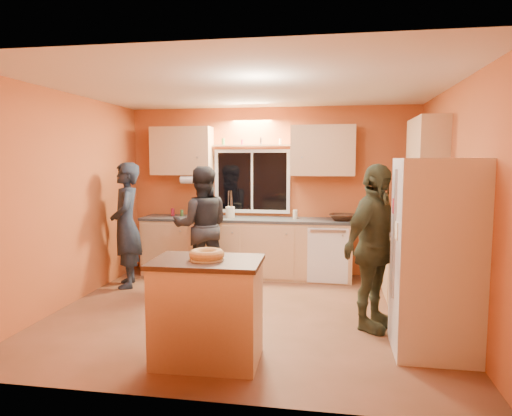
% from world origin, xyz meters
% --- Properties ---
extents(ground, '(4.50, 4.50, 0.00)m').
position_xyz_m(ground, '(0.00, 0.00, 0.00)').
color(ground, brown).
rests_on(ground, ground).
extents(room_shell, '(4.54, 4.04, 2.61)m').
position_xyz_m(room_shell, '(0.12, 0.41, 1.62)').
color(room_shell, '#BD5D30').
rests_on(room_shell, ground).
extents(back_counter, '(4.23, 0.62, 0.90)m').
position_xyz_m(back_counter, '(0.01, 1.70, 0.45)').
color(back_counter, tan).
rests_on(back_counter, ground).
extents(right_counter, '(0.62, 1.84, 0.90)m').
position_xyz_m(right_counter, '(1.95, 0.50, 0.45)').
color(right_counter, tan).
rests_on(right_counter, ground).
extents(refrigerator, '(0.72, 0.70, 1.80)m').
position_xyz_m(refrigerator, '(1.89, -0.80, 0.90)').
color(refrigerator, silver).
rests_on(refrigerator, ground).
extents(island, '(0.97, 0.67, 0.92)m').
position_xyz_m(island, '(-0.12, -1.32, 0.47)').
color(island, tan).
rests_on(island, ground).
extents(bundt_pastry, '(0.31, 0.31, 0.09)m').
position_xyz_m(bundt_pastry, '(-0.12, -1.32, 0.96)').
color(bundt_pastry, tan).
rests_on(bundt_pastry, island).
extents(person_left, '(0.63, 0.75, 1.75)m').
position_xyz_m(person_left, '(-1.90, 0.84, 0.88)').
color(person_left, black).
rests_on(person_left, ground).
extents(person_center, '(0.97, 0.85, 1.70)m').
position_xyz_m(person_center, '(-0.88, 1.11, 0.85)').
color(person_center, black).
rests_on(person_center, ground).
extents(person_right, '(0.93, 1.09, 1.75)m').
position_xyz_m(person_right, '(1.39, -0.27, 0.87)').
color(person_right, '#303522').
rests_on(person_right, ground).
extents(mixing_bowl, '(0.44, 0.44, 0.09)m').
position_xyz_m(mixing_bowl, '(1.10, 1.66, 0.95)').
color(mixing_bowl, black).
rests_on(mixing_bowl, back_counter).
extents(utensil_crock, '(0.14, 0.14, 0.17)m').
position_xyz_m(utensil_crock, '(-0.59, 1.70, 0.99)').
color(utensil_crock, '#EDE8C6').
rests_on(utensil_crock, back_counter).
extents(potted_plant, '(0.30, 0.27, 0.31)m').
position_xyz_m(potted_plant, '(1.94, 0.43, 1.05)').
color(potted_plant, gray).
rests_on(potted_plant, right_counter).
extents(red_box, '(0.18, 0.15, 0.07)m').
position_xyz_m(red_box, '(1.93, 0.55, 0.94)').
color(red_box, maroon).
rests_on(red_box, right_counter).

